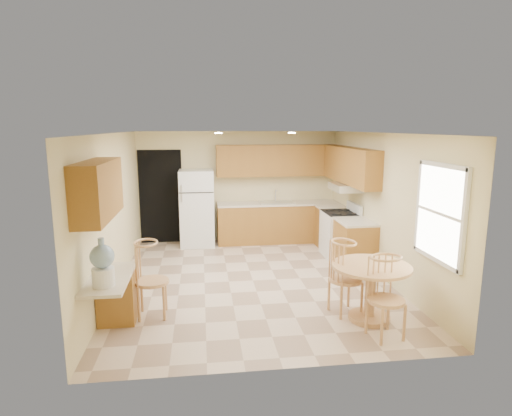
{
  "coord_description": "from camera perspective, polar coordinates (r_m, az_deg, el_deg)",
  "views": [
    {
      "loc": [
        -0.84,
        -6.93,
        2.61
      ],
      "look_at": [
        0.09,
        0.3,
        1.21
      ],
      "focal_mm": 30.0,
      "sensor_mm": 36.0,
      "label": 1
    }
  ],
  "objects": [
    {
      "name": "counter_right_b",
      "position": [
        8.03,
        13.17,
        -1.8
      ],
      "size": [
        0.63,
        0.8,
        0.04
      ],
      "primitive_type": "cube",
      "color": "beige",
      "rests_on": "base_cab_right_b"
    },
    {
      "name": "base_cab_right_a",
      "position": [
        9.47,
        10.0,
        -2.59
      ],
      "size": [
        0.6,
        0.59,
        0.87
      ],
      "primitive_type": "cube",
      "color": "#9E6A28",
      "rests_on": "floor"
    },
    {
      "name": "wall_right",
      "position": [
        7.71,
        16.41,
        0.25
      ],
      "size": [
        0.02,
        5.5,
        2.5
      ],
      "primitive_type": "cube",
      "color": "beige",
      "rests_on": "floor"
    },
    {
      "name": "desk_top",
      "position": [
        5.67,
        -18.96,
        -8.89
      ],
      "size": [
        0.5,
        1.2,
        0.04
      ],
      "primitive_type": "cube",
      "color": "beige",
      "rests_on": "desk_pedestal"
    },
    {
      "name": "upper_cab_left",
      "position": [
        5.53,
        -20.31,
        2.28
      ],
      "size": [
        0.33,
        1.4,
        0.7
      ],
      "primitive_type": "cube",
      "color": "#9E6A28",
      "rests_on": "wall_left"
    },
    {
      "name": "wall_back",
      "position": [
        9.81,
        -2.37,
        2.88
      ],
      "size": [
        4.5,
        0.02,
        2.5
      ],
      "primitive_type": "cube",
      "color": "beige",
      "rests_on": "floor"
    },
    {
      "name": "refrigerator",
      "position": [
        9.5,
        -7.88,
        0.0
      ],
      "size": [
        0.74,
        0.72,
        1.68
      ],
      "color": "white",
      "rests_on": "floor"
    },
    {
      "name": "upper_cab_back",
      "position": [
        9.7,
        2.88,
        6.35
      ],
      "size": [
        2.75,
        0.33,
        0.7
      ],
      "primitive_type": "cube",
      "color": "#9E6A28",
      "rests_on": "wall_back"
    },
    {
      "name": "doorway",
      "position": [
        9.83,
        -12.57,
        1.47
      ],
      "size": [
        0.9,
        0.02,
        2.1
      ],
      "primitive_type": "cube",
      "color": "black",
      "rests_on": "floor"
    },
    {
      "name": "window",
      "position": [
        6.04,
        23.34,
        -0.63
      ],
      "size": [
        0.06,
        1.12,
        1.3
      ],
      "color": "white",
      "rests_on": "wall_right"
    },
    {
      "name": "ceiling",
      "position": [
        6.98,
        -0.45,
        9.96
      ],
      "size": [
        4.5,
        5.5,
        0.02
      ],
      "primitive_type": "cube",
      "color": "white",
      "rests_on": "wall_back"
    },
    {
      "name": "wall_front",
      "position": [
        4.48,
        3.84,
        -6.85
      ],
      "size": [
        4.5,
        0.02,
        2.5
      ],
      "primitive_type": "cube",
      "color": "beige",
      "rests_on": "floor"
    },
    {
      "name": "counter_back",
      "position": [
        9.69,
        2.97,
        0.62
      ],
      "size": [
        2.75,
        0.63,
        0.04
      ],
      "primitive_type": "cube",
      "color": "beige",
      "rests_on": "base_cab_back"
    },
    {
      "name": "water_crock",
      "position": [
        5.31,
        -19.78,
        -7.1
      ],
      "size": [
        0.28,
        0.28,
        0.58
      ],
      "color": "white",
      "rests_on": "desk_top"
    },
    {
      "name": "chair_desk",
      "position": [
        6.01,
        -13.89,
        -8.57
      ],
      "size": [
        0.47,
        0.6,
        1.06
      ],
      "rotation": [
        0.0,
        0.0,
        -1.56
      ],
      "color": "tan",
      "rests_on": "floor"
    },
    {
      "name": "counter_right_a",
      "position": [
        9.38,
        10.09,
        0.12
      ],
      "size": [
        0.63,
        0.59,
        0.04
      ],
      "primitive_type": "cube",
      "color": "beige",
      "rests_on": "base_cab_right_a"
    },
    {
      "name": "base_cab_right_b",
      "position": [
        8.14,
        13.04,
        -4.93
      ],
      "size": [
        0.6,
        0.8,
        0.87
      ],
      "primitive_type": "cube",
      "color": "#9E6A28",
      "rests_on": "floor"
    },
    {
      "name": "dining_table",
      "position": [
        6.07,
        15.04,
        -9.78
      ],
      "size": [
        1.05,
        1.05,
        0.78
      ],
      "rotation": [
        0.0,
        0.0,
        0.02
      ],
      "color": "tan",
      "rests_on": "floor"
    },
    {
      "name": "floor",
      "position": [
        7.45,
        -0.42,
        -9.64
      ],
      "size": [
        5.5,
        5.5,
        0.0
      ],
      "primitive_type": "plane",
      "color": "beige",
      "rests_on": "ground"
    },
    {
      "name": "base_cab_back",
      "position": [
        9.78,
        2.94,
        -2.01
      ],
      "size": [
        2.75,
        0.6,
        0.87
      ],
      "primitive_type": "cube",
      "color": "#9E6A28",
      "rests_on": "floor"
    },
    {
      "name": "stove",
      "position": [
        8.83,
        11.15,
        -3.38
      ],
      "size": [
        0.65,
        0.76,
        1.09
      ],
      "color": "white",
      "rests_on": "floor"
    },
    {
      "name": "can_light_b",
      "position": [
        8.32,
        4.8,
        9.96
      ],
      "size": [
        0.14,
        0.14,
        0.02
      ],
      "primitive_type": "cylinder",
      "color": "white",
      "rests_on": "ceiling"
    },
    {
      "name": "chair_table_a",
      "position": [
        6.07,
        12.23,
        -8.39
      ],
      "size": [
        0.46,
        0.6,
        1.04
      ],
      "rotation": [
        0.0,
        0.0,
        -1.34
      ],
      "color": "tan",
      "rests_on": "floor"
    },
    {
      "name": "sink",
      "position": [
        9.68,
        2.82,
        0.74
      ],
      "size": [
        0.78,
        0.44,
        0.01
      ],
      "primitive_type": "cube",
      "color": "silver",
      "rests_on": "counter_back"
    },
    {
      "name": "upper_cab_right",
      "position": [
        8.68,
        12.43,
        5.58
      ],
      "size": [
        0.33,
        2.42,
        0.7
      ],
      "primitive_type": "cube",
      "color": "#9E6A28",
      "rests_on": "wall_right"
    },
    {
      "name": "desk_pedestal",
      "position": [
        6.16,
        -18.02,
        -11.14
      ],
      "size": [
        0.48,
        0.42,
        0.72
      ],
      "primitive_type": "cube",
      "color": "#9E6A28",
      "rests_on": "floor"
    },
    {
      "name": "wall_left",
      "position": [
        7.2,
        -18.5,
        -0.59
      ],
      "size": [
        0.02,
        5.5,
        2.5
      ],
      "primitive_type": "cube",
      "color": "beige",
      "rests_on": "floor"
    },
    {
      "name": "chair_table_b",
      "position": [
        5.51,
        17.49,
        -10.75
      ],
      "size": [
        0.45,
        0.47,
        1.03
      ],
      "rotation": [
        0.0,
        0.0,
        3.34
      ],
      "color": "tan",
      "rests_on": "floor"
    },
    {
      "name": "range_hood",
      "position": [
        8.68,
        11.85,
        2.74
      ],
      "size": [
        0.5,
        0.76,
        0.14
      ],
      "primitive_type": "cube",
      "color": "silver",
      "rests_on": "upper_cab_right"
    },
    {
      "name": "can_light_a",
      "position": [
        8.14,
        -5.03,
        9.94
      ],
      "size": [
        0.14,
        0.14,
        0.02
      ],
      "primitive_type": "cylinder",
      "color": "white",
      "rests_on": "ceiling"
    }
  ]
}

